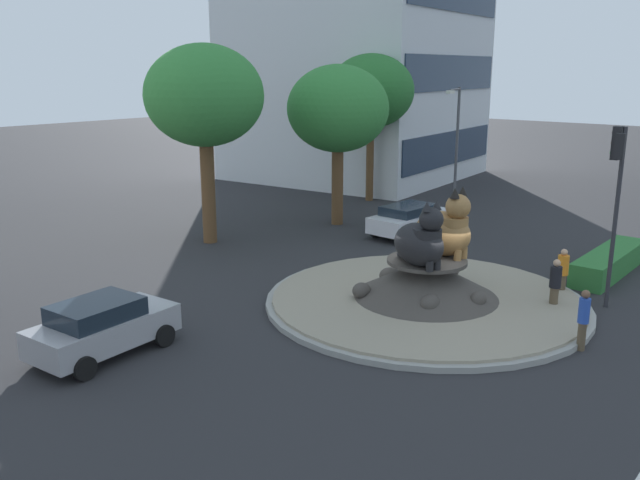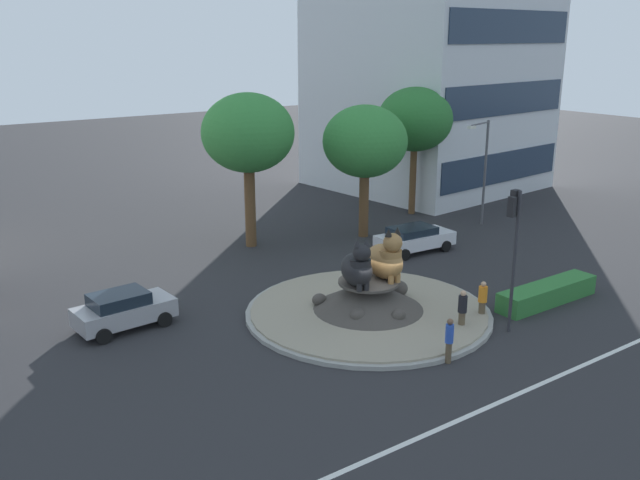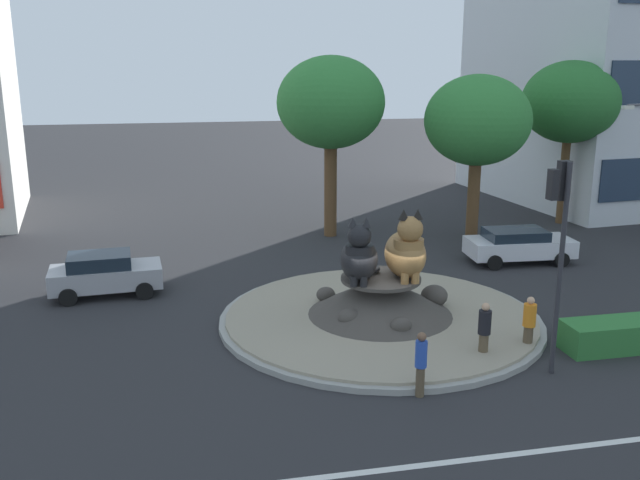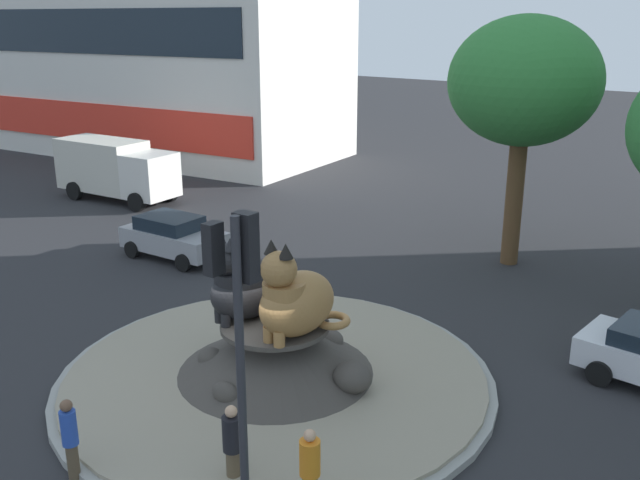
{
  "view_description": "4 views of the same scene",
  "coord_description": "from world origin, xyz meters",
  "px_view_note": "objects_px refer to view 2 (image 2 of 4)",
  "views": [
    {
      "loc": [
        -18.68,
        -10.86,
        7.71
      ],
      "look_at": [
        -2.59,
        2.45,
        2.34
      ],
      "focal_mm": 37.69,
      "sensor_mm": 36.0,
      "label": 1
    },
    {
      "loc": [
        -17.86,
        -21.57,
        11.73
      ],
      "look_at": [
        -0.57,
        2.83,
        2.8
      ],
      "focal_mm": 38.63,
      "sensor_mm": 36.0,
      "label": 2
    },
    {
      "loc": [
        -6.39,
        -20.91,
        8.47
      ],
      "look_at": [
        -1.78,
        1.3,
        2.59
      ],
      "focal_mm": 38.89,
      "sensor_mm": 36.0,
      "label": 3
    },
    {
      "loc": [
        10.33,
        -11.49,
        8.59
      ],
      "look_at": [
        -0.87,
        2.89,
        2.78
      ],
      "focal_mm": 39.16,
      "sensor_mm": 36.0,
      "label": 4
    }
  ],
  "objects_px": {
    "hatchback_near_shophouse": "(414,238)",
    "streetlight_arm": "(483,164)",
    "third_tree_left": "(365,142)",
    "parked_car_right": "(123,310)",
    "cat_statue_tabby": "(386,259)",
    "second_tree_near_tower": "(248,134)",
    "traffic_light_mast": "(514,231)",
    "broadleaf_tree_behind_island": "(415,120)",
    "pedestrian_blue_shirt": "(449,339)",
    "cat_statue_black": "(358,268)",
    "pedestrian_orange_shirt": "(483,299)",
    "pedestrian_black_shirt": "(462,309)"
  },
  "relations": [
    {
      "from": "hatchback_near_shophouse",
      "to": "streetlight_arm",
      "type": "bearing_deg",
      "value": 16.85
    },
    {
      "from": "third_tree_left",
      "to": "streetlight_arm",
      "type": "height_order",
      "value": "third_tree_left"
    },
    {
      "from": "third_tree_left",
      "to": "parked_car_right",
      "type": "distance_m",
      "value": 18.13
    },
    {
      "from": "cat_statue_tabby",
      "to": "second_tree_near_tower",
      "type": "distance_m",
      "value": 12.74
    },
    {
      "from": "traffic_light_mast",
      "to": "broadleaf_tree_behind_island",
      "type": "bearing_deg",
      "value": -33.46
    },
    {
      "from": "second_tree_near_tower",
      "to": "pedestrian_blue_shirt",
      "type": "distance_m",
      "value": 18.13
    },
    {
      "from": "broadleaf_tree_behind_island",
      "to": "hatchback_near_shophouse",
      "type": "distance_m",
      "value": 10.36
    },
    {
      "from": "cat_statue_black",
      "to": "pedestrian_blue_shirt",
      "type": "distance_m",
      "value": 5.31
    },
    {
      "from": "broadleaf_tree_behind_island",
      "to": "pedestrian_orange_shirt",
      "type": "height_order",
      "value": "broadleaf_tree_behind_island"
    },
    {
      "from": "cat_statue_black",
      "to": "pedestrian_blue_shirt",
      "type": "relative_size",
      "value": 1.29
    },
    {
      "from": "pedestrian_orange_shirt",
      "to": "hatchback_near_shophouse",
      "type": "relative_size",
      "value": 0.37
    },
    {
      "from": "second_tree_near_tower",
      "to": "parked_car_right",
      "type": "bearing_deg",
      "value": -144.85
    },
    {
      "from": "pedestrian_blue_shirt",
      "to": "cat_statue_tabby",
      "type": "bearing_deg",
      "value": 152.84
    },
    {
      "from": "broadleaf_tree_behind_island",
      "to": "third_tree_left",
      "type": "relative_size",
      "value": 1.08
    },
    {
      "from": "cat_statue_tabby",
      "to": "pedestrian_blue_shirt",
      "type": "distance_m",
      "value": 5.5
    },
    {
      "from": "cat_statue_tabby",
      "to": "hatchback_near_shophouse",
      "type": "xyz_separation_m",
      "value": [
        7.07,
        5.76,
        -1.65
      ]
    },
    {
      "from": "cat_statue_tabby",
      "to": "pedestrian_blue_shirt",
      "type": "bearing_deg",
      "value": -9.04
    },
    {
      "from": "pedestrian_blue_shirt",
      "to": "parked_car_right",
      "type": "height_order",
      "value": "pedestrian_blue_shirt"
    },
    {
      "from": "cat_statue_black",
      "to": "cat_statue_tabby",
      "type": "bearing_deg",
      "value": 106.26
    },
    {
      "from": "second_tree_near_tower",
      "to": "pedestrian_orange_shirt",
      "type": "bearing_deg",
      "value": -79.8
    },
    {
      "from": "broadleaf_tree_behind_island",
      "to": "parked_car_right",
      "type": "relative_size",
      "value": 2.06
    },
    {
      "from": "cat_statue_tabby",
      "to": "traffic_light_mast",
      "type": "relative_size",
      "value": 0.41
    },
    {
      "from": "broadleaf_tree_behind_island",
      "to": "pedestrian_blue_shirt",
      "type": "xyz_separation_m",
      "value": [
        -14.17,
        -17.41,
        -5.41
      ]
    },
    {
      "from": "pedestrian_black_shirt",
      "to": "pedestrian_orange_shirt",
      "type": "height_order",
      "value": "pedestrian_black_shirt"
    },
    {
      "from": "streetlight_arm",
      "to": "parked_car_right",
      "type": "distance_m",
      "value": 24.68
    },
    {
      "from": "second_tree_near_tower",
      "to": "parked_car_right",
      "type": "xyz_separation_m",
      "value": [
        -10.17,
        -7.16,
        -5.65
      ]
    },
    {
      "from": "pedestrian_black_shirt",
      "to": "parked_car_right",
      "type": "relative_size",
      "value": 0.43
    },
    {
      "from": "streetlight_arm",
      "to": "hatchback_near_shophouse",
      "type": "relative_size",
      "value": 1.45
    },
    {
      "from": "second_tree_near_tower",
      "to": "pedestrian_blue_shirt",
      "type": "xyz_separation_m",
      "value": [
        -1.45,
        -17.21,
        -5.52
      ]
    },
    {
      "from": "cat_statue_tabby",
      "to": "second_tree_near_tower",
      "type": "height_order",
      "value": "second_tree_near_tower"
    },
    {
      "from": "cat_statue_black",
      "to": "traffic_light_mast",
      "type": "xyz_separation_m",
      "value": [
        4.3,
        -4.45,
        1.94
      ]
    },
    {
      "from": "cat_statue_tabby",
      "to": "pedestrian_black_shirt",
      "type": "xyz_separation_m",
      "value": [
        1.28,
        -3.36,
        -1.51
      ]
    },
    {
      "from": "cat_statue_black",
      "to": "pedestrian_black_shirt",
      "type": "distance_m",
      "value": 4.63
    },
    {
      "from": "third_tree_left",
      "to": "streetlight_arm",
      "type": "distance_m",
      "value": 8.17
    },
    {
      "from": "third_tree_left",
      "to": "pedestrian_blue_shirt",
      "type": "height_order",
      "value": "third_tree_left"
    },
    {
      "from": "broadleaf_tree_behind_island",
      "to": "cat_statue_black",
      "type": "bearing_deg",
      "value": -139.62
    },
    {
      "from": "pedestrian_black_shirt",
      "to": "cat_statue_tabby",
      "type": "bearing_deg",
      "value": -16.35
    },
    {
      "from": "pedestrian_black_shirt",
      "to": "third_tree_left",
      "type": "bearing_deg",
      "value": -59.57
    },
    {
      "from": "broadleaf_tree_behind_island",
      "to": "third_tree_left",
      "type": "distance_m",
      "value": 6.64
    },
    {
      "from": "cat_statue_tabby",
      "to": "second_tree_near_tower",
      "type": "bearing_deg",
      "value": -175.72
    },
    {
      "from": "pedestrian_blue_shirt",
      "to": "broadleaf_tree_behind_island",
      "type": "bearing_deg",
      "value": 127.78
    },
    {
      "from": "traffic_light_mast",
      "to": "pedestrian_orange_shirt",
      "type": "bearing_deg",
      "value": -8.77
    },
    {
      "from": "second_tree_near_tower",
      "to": "pedestrian_black_shirt",
      "type": "distance_m",
      "value": 16.45
    },
    {
      "from": "traffic_light_mast",
      "to": "second_tree_near_tower",
      "type": "distance_m",
      "value": 16.89
    },
    {
      "from": "broadleaf_tree_behind_island",
      "to": "streetlight_arm",
      "type": "distance_m",
      "value": 5.56
    },
    {
      "from": "pedestrian_black_shirt",
      "to": "hatchback_near_shophouse",
      "type": "relative_size",
      "value": 0.38
    },
    {
      "from": "pedestrian_blue_shirt",
      "to": "parked_car_right",
      "type": "xyz_separation_m",
      "value": [
        -8.72,
        10.05,
        -0.13
      ]
    },
    {
      "from": "traffic_light_mast",
      "to": "pedestrian_black_shirt",
      "type": "bearing_deg",
      "value": 49.61
    },
    {
      "from": "pedestrian_orange_shirt",
      "to": "second_tree_near_tower",
      "type": "bearing_deg",
      "value": -51.51
    },
    {
      "from": "cat_statue_black",
      "to": "third_tree_left",
      "type": "height_order",
      "value": "third_tree_left"
    }
  ]
}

